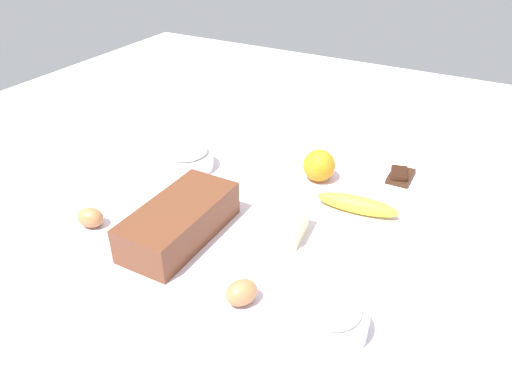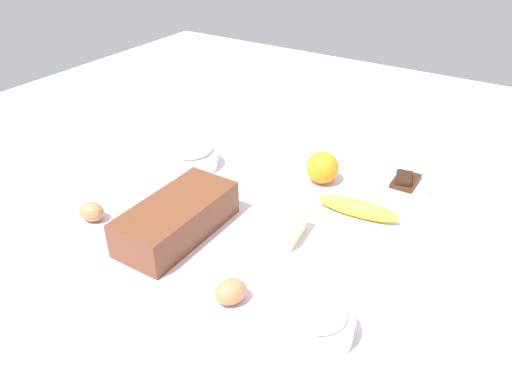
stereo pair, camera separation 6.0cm
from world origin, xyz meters
The scene contains 10 objects.
ground_plane centered at (0.00, 0.00, -0.01)m, with size 2.40×2.40×0.02m, color silver.
loaf_pan centered at (0.18, -0.09, 0.04)m, with size 0.28×0.13×0.08m.
flour_bowl centered at (-0.07, -0.25, 0.03)m, with size 0.14×0.14×0.07m.
sugar_bowl centered at (0.27, 0.29, 0.03)m, with size 0.13×0.13×0.07m.
banana centered at (-0.09, 0.22, 0.02)m, with size 0.19×0.04×0.04m, color yellow.
orange_fruit centered at (-0.19, 0.08, 0.04)m, with size 0.08×0.08×0.08m, color orange.
butter_block centered at (0.07, 0.12, 0.03)m, with size 0.09×0.06×0.06m, color #F4EDB2.
egg_near_butter centered at (0.29, 0.13, 0.02)m, with size 0.05×0.05×0.06m, color #AA7345.
egg_beside_bowl centered at (0.25, -0.28, 0.02)m, with size 0.05×0.05×0.06m, color #AA7345.
chocolate_plate centered at (-0.28, 0.27, 0.01)m, with size 0.13×0.13×0.03m.
Camera 2 is at (0.81, 0.52, 0.64)m, focal length 34.25 mm.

